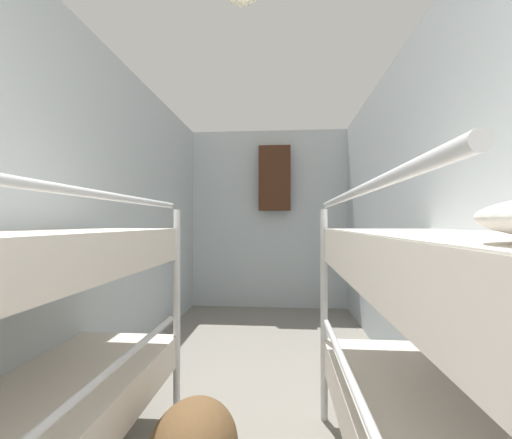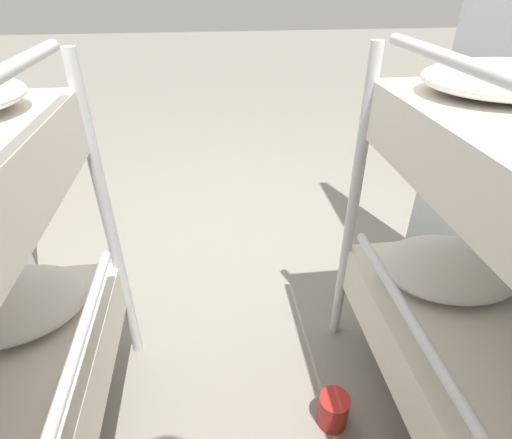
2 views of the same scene
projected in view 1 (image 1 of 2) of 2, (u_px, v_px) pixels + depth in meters
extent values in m
cube|color=silver|center=(93.00, 215.00, 2.42)|extent=(0.06, 5.24, 2.53)
cube|color=silver|center=(424.00, 214.00, 2.23)|extent=(0.06, 5.24, 2.53)
cube|color=silver|center=(269.00, 219.00, 4.91)|extent=(2.33, 0.06, 2.53)
cylinder|color=silver|center=(177.00, 311.00, 2.17)|extent=(0.04, 0.04, 1.29)
cube|color=silver|center=(21.00, 437.00, 1.30)|extent=(0.64, 1.84, 0.20)
cylinder|color=silver|center=(102.00, 377.00, 1.28)|extent=(0.03, 1.57, 0.03)
cube|color=silver|center=(22.00, 258.00, 1.31)|extent=(0.64, 1.84, 0.20)
cylinder|color=silver|center=(102.00, 195.00, 1.28)|extent=(0.03, 1.57, 0.03)
cylinder|color=silver|center=(324.00, 314.00, 2.10)|extent=(0.04, 0.04, 1.29)
cylinder|color=silver|center=(354.00, 387.00, 1.20)|extent=(0.03, 1.57, 0.03)
cube|color=silver|center=(448.00, 262.00, 1.18)|extent=(0.64, 1.84, 0.20)
cylinder|color=silver|center=(354.00, 193.00, 1.21)|extent=(0.03, 1.57, 0.03)
cube|color=#472819|center=(275.00, 178.00, 4.76)|extent=(0.44, 0.12, 0.90)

